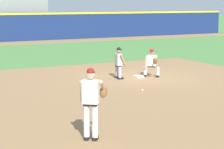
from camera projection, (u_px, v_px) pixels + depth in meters
The scene contains 10 objects.
ground_plane at pixel (139, 77), 20.48m from camera, with size 160.00×160.00×0.00m, color #518942.
infield_dirt_patch at pixel (122, 99), 15.79m from camera, with size 18.00×18.00×0.01m, color #9E754C.
warning_track_strip at pixel (19, 43), 37.93m from camera, with size 48.00×3.20×0.01m, color #9E754C.
first_base_bag at pixel (139, 76), 20.47m from camera, with size 0.38×0.38×0.09m, color white.
baseball at pixel (142, 90), 17.29m from camera, with size 0.07×0.07×0.07m, color white.
pitcher at pixel (92, 99), 10.98m from camera, with size 0.85×0.54×1.86m.
first_baseman at pixel (152, 62), 20.44m from camera, with size 0.71×1.09×1.34m.
baserunner at pixel (119, 62), 20.00m from camera, with size 0.49×0.63×1.46m.
outfield_wall at pixel (12, 26), 39.44m from camera, with size 48.00×0.54×2.60m.
stadium_seating_block at pixel (5, 16), 41.47m from camera, with size 7.45×3.35×4.35m.
Camera 1 is at (-10.54, -17.26, 3.46)m, focal length 70.00 mm.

